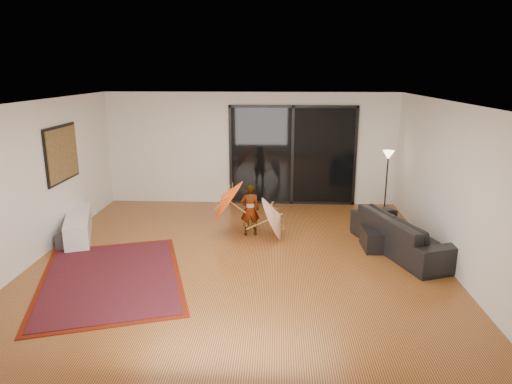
# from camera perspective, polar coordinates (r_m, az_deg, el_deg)

# --- Properties ---
(floor) EXTENTS (7.00, 7.00, 0.00)m
(floor) POSITION_cam_1_polar(r_m,az_deg,el_deg) (8.08, -2.06, -8.28)
(floor) COLOR #A5682D
(floor) RESTS_ON ground
(ceiling) EXTENTS (7.00, 7.00, 0.00)m
(ceiling) POSITION_cam_1_polar(r_m,az_deg,el_deg) (7.44, -2.26, 11.19)
(ceiling) COLOR white
(ceiling) RESTS_ON wall_back
(wall_back) EXTENTS (7.00, 0.00, 7.00)m
(wall_back) POSITION_cam_1_polar(r_m,az_deg,el_deg) (11.07, -0.62, 5.41)
(wall_back) COLOR silver
(wall_back) RESTS_ON floor
(wall_front) EXTENTS (7.00, 0.00, 7.00)m
(wall_front) POSITION_cam_1_polar(r_m,az_deg,el_deg) (4.36, -6.12, -10.08)
(wall_front) COLOR silver
(wall_front) RESTS_ON floor
(wall_left) EXTENTS (0.00, 7.00, 7.00)m
(wall_left) POSITION_cam_1_polar(r_m,az_deg,el_deg) (8.68, -25.86, 1.22)
(wall_left) COLOR silver
(wall_left) RESTS_ON floor
(wall_right) EXTENTS (0.00, 7.00, 7.00)m
(wall_right) POSITION_cam_1_polar(r_m,az_deg,el_deg) (8.14, 23.21, 0.68)
(wall_right) COLOR silver
(wall_right) RESTS_ON floor
(sliding_door) EXTENTS (3.06, 0.07, 2.40)m
(sliding_door) POSITION_cam_1_polar(r_m,az_deg,el_deg) (11.05, 4.57, 4.56)
(sliding_door) COLOR black
(sliding_door) RESTS_ON wall_back
(painting) EXTENTS (0.04, 1.28, 1.08)m
(painting) POSITION_cam_1_polar(r_m,az_deg,el_deg) (9.48, -23.05, 4.43)
(painting) COLOR black
(painting) RESTS_ON wall_left
(media_console) EXTENTS (1.00, 1.75, 0.47)m
(media_console) POSITION_cam_1_polar(r_m,az_deg,el_deg) (9.63, -21.29, -3.93)
(media_console) COLOR white
(media_console) RESTS_ON floor
(speaker) EXTENTS (0.29, 0.29, 0.28)m
(speaker) POSITION_cam_1_polar(r_m,az_deg,el_deg) (9.14, -22.77, -5.72)
(speaker) COLOR #424244
(speaker) RESTS_ON floor
(persian_rug) EXTENTS (2.94, 3.50, 0.02)m
(persian_rug) POSITION_cam_1_polar(r_m,az_deg,el_deg) (7.68, -17.66, -10.22)
(persian_rug) COLOR #5E1608
(persian_rug) RESTS_ON floor
(sofa) EXTENTS (1.66, 2.52, 0.69)m
(sofa) POSITION_cam_1_polar(r_m,az_deg,el_deg) (8.68, 18.06, -4.93)
(sofa) COLOR black
(sofa) RESTS_ON floor
(ottoman) EXTENTS (0.67, 0.67, 0.37)m
(ottoman) POSITION_cam_1_polar(r_m,az_deg,el_deg) (8.73, 15.34, -5.71)
(ottoman) COLOR black
(ottoman) RESTS_ON floor
(floor_lamp) EXTENTS (0.25, 0.25, 1.47)m
(floor_lamp) POSITION_cam_1_polar(r_m,az_deg,el_deg) (10.59, 16.14, 3.34)
(floor_lamp) COLOR black
(floor_lamp) RESTS_ON floor
(child) EXTENTS (0.42, 0.31, 1.05)m
(child) POSITION_cam_1_polar(r_m,az_deg,el_deg) (9.01, -0.76, -2.24)
(child) COLOR #999999
(child) RESTS_ON floor
(parasol_orange) EXTENTS (0.69, 0.94, 0.92)m
(parasol_orange) POSITION_cam_1_polar(r_m,az_deg,el_deg) (8.95, -4.31, -0.99)
(parasol_orange) COLOR #E0490B
(parasol_orange) RESTS_ON child
(parasol_white) EXTENTS (0.55, 0.88, 0.94)m
(parasol_white) POSITION_cam_1_polar(r_m,az_deg,el_deg) (8.86, 3.06, -2.70)
(parasol_white) COLOR white
(parasol_white) RESTS_ON floor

